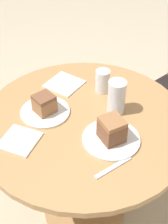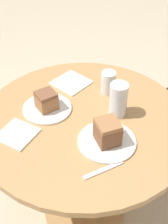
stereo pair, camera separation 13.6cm
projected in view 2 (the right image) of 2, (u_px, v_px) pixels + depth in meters
ground_plane at (84, 208)px, 1.85m from camera, size 8.00×8.00×0.00m
table at (84, 146)px, 1.50m from camera, size 0.94×0.94×0.71m
plate_near at (107, 141)px, 1.27m from camera, size 0.24×0.24×0.01m
plate_far at (47, 108)px, 1.43m from camera, size 0.23×0.23×0.01m
cake_slice_near at (108, 132)px, 1.24m from camera, size 0.12×0.11×0.10m
cake_slice_far at (46, 100)px, 1.40m from camera, size 0.09×0.09×0.08m
glass_lemonade at (118, 101)px, 1.37m from camera, size 0.08×0.08×0.16m
glass_water at (108, 83)px, 1.50m from camera, size 0.07×0.07×0.11m
napkin_stack at (71, 83)px, 1.59m from camera, size 0.19×0.19×0.01m
fork at (104, 170)px, 1.17m from camera, size 0.05×0.17×0.00m
napkin_side at (17, 134)px, 1.31m from camera, size 0.19×0.19×0.01m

